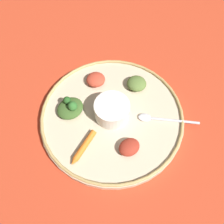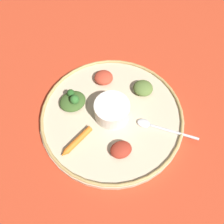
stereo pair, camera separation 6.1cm
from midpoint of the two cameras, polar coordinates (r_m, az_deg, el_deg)
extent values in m
plane|color=#B7381E|center=(0.64, -2.72, -1.71)|extent=(2.40, 2.40, 0.00)
cylinder|color=#C6B293|center=(0.63, -2.76, -1.33)|extent=(0.38, 0.38, 0.02)
torus|color=tan|center=(0.62, -2.80, -0.80)|extent=(0.37, 0.37, 0.01)
cylinder|color=silver|center=(0.60, -2.89, 0.18)|extent=(0.09, 0.09, 0.05)
cylinder|color=maroon|center=(0.58, -2.98, 1.22)|extent=(0.08, 0.08, 0.01)
ellipsoid|color=silver|center=(0.62, 5.12, -1.54)|extent=(0.04, 0.04, 0.01)
cylinder|color=silver|center=(0.62, 12.32, -2.29)|extent=(0.09, 0.09, 0.01)
ellipsoid|color=#385623|center=(0.63, -12.75, 0.64)|extent=(0.08, 0.07, 0.02)
sphere|color=#23511E|center=(0.61, -12.38, 0.95)|extent=(0.02, 0.02, 0.02)
sphere|color=#2D6628|center=(0.61, -12.28, 1.16)|extent=(0.02, 0.02, 0.02)
sphere|color=#23511E|center=(0.63, -13.50, 2.53)|extent=(0.02, 0.02, 0.02)
cylinder|color=orange|center=(0.58, -9.55, -8.15)|extent=(0.08, 0.05, 0.02)
cone|color=orange|center=(0.58, -12.38, -12.04)|extent=(0.02, 0.02, 0.01)
ellipsoid|color=#567033|center=(0.66, 3.32, 6.65)|extent=(0.07, 0.07, 0.03)
ellipsoid|color=maroon|center=(0.57, 1.10, -8.73)|extent=(0.06, 0.05, 0.03)
ellipsoid|color=#B73D28|center=(0.67, -6.54, 7.56)|extent=(0.07, 0.07, 0.03)
camera|label=1|loc=(0.03, -92.87, -4.98)|focal=38.02mm
camera|label=2|loc=(0.03, 87.13, 4.98)|focal=38.02mm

